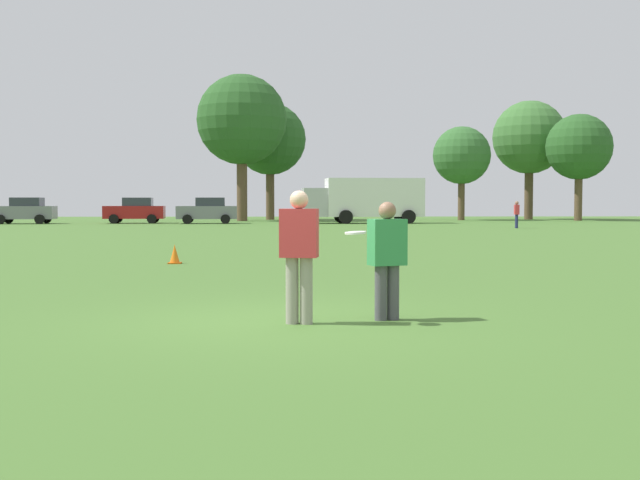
# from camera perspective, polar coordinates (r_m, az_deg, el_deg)

# --- Properties ---
(ground_plane) EXTENTS (141.30, 141.30, 0.00)m
(ground_plane) POSITION_cam_1_polar(r_m,az_deg,el_deg) (10.26, -2.87, -5.91)
(ground_plane) COLOR #47702D
(player_thrower) EXTENTS (0.51, 0.34, 1.69)m
(player_thrower) POSITION_cam_1_polar(r_m,az_deg,el_deg) (9.97, -1.52, -0.65)
(player_thrower) COLOR gray
(player_thrower) RESTS_ON ground
(player_defender) EXTENTS (0.52, 0.40, 1.55)m
(player_defender) POSITION_cam_1_polar(r_m,az_deg,el_deg) (10.33, 4.87, -1.02)
(player_defender) COLOR #4C4C51
(player_defender) RESTS_ON ground
(frisbee) EXTENTS (0.27, 0.27, 0.05)m
(frisbee) POSITION_cam_1_polar(r_m,az_deg,el_deg) (9.91, 2.57, 0.53)
(frisbee) COLOR white
(traffic_cone) EXTENTS (0.32, 0.32, 0.48)m
(traffic_cone) POSITION_cam_1_polar(r_m,az_deg,el_deg) (20.02, -10.45, -1.03)
(traffic_cone) COLOR #D8590C
(traffic_cone) RESTS_ON ground
(parked_car_mid_left) EXTENTS (4.32, 2.45, 1.82)m
(parked_car_mid_left) POSITION_cam_1_polar(r_m,az_deg,el_deg) (58.51, -20.56, 2.01)
(parked_car_mid_left) COLOR slate
(parked_car_mid_left) RESTS_ON ground
(parked_car_center) EXTENTS (4.32, 2.45, 1.82)m
(parked_car_center) POSITION_cam_1_polar(r_m,az_deg,el_deg) (57.56, -13.20, 2.11)
(parked_car_center) COLOR maroon
(parked_car_center) RESTS_ON ground
(parked_car_mid_right) EXTENTS (4.32, 2.45, 1.82)m
(parked_car_mid_right) POSITION_cam_1_polar(r_m,az_deg,el_deg) (55.85, -8.12, 2.13)
(parked_car_mid_right) COLOR slate
(parked_car_mid_right) RESTS_ON ground
(box_truck) EXTENTS (8.65, 3.40, 3.18)m
(box_truck) POSITION_cam_1_polar(r_m,az_deg,el_deg) (56.09, 3.29, 3.00)
(box_truck) COLOR white
(box_truck) RESTS_ON ground
(bystander_far_jogger) EXTENTS (0.29, 0.45, 1.57)m
(bystander_far_jogger) POSITION_cam_1_polar(r_m,az_deg,el_deg) (47.16, 14.02, 1.91)
(bystander_far_jogger) COLOR #1E234C
(bystander_far_jogger) RESTS_ON ground
(tree_west_maple) EXTENTS (7.11, 7.11, 11.56)m
(tree_west_maple) POSITION_cam_1_polar(r_m,az_deg,el_deg) (63.19, -5.68, 8.60)
(tree_west_maple) COLOR brown
(tree_west_maple) RESTS_ON ground
(tree_center_elm) EXTENTS (6.07, 6.07, 9.86)m
(tree_center_elm) POSITION_cam_1_polar(r_m,az_deg,el_deg) (67.36, -3.63, 7.25)
(tree_center_elm) COLOR brown
(tree_center_elm) RESTS_ON ground
(tree_east_birch) EXTENTS (4.77, 4.77, 7.75)m
(tree_east_birch) POSITION_cam_1_polar(r_m,az_deg,el_deg) (66.55, 10.19, 6.01)
(tree_east_birch) COLOR brown
(tree_east_birch) RESTS_ON ground
(tree_east_oak) EXTENTS (6.28, 6.28, 10.21)m
(tree_east_oak) POSITION_cam_1_polar(r_m,az_deg,el_deg) (70.79, 14.89, 7.14)
(tree_east_oak) COLOR brown
(tree_east_oak) RESTS_ON ground
(tree_far_east_pine) EXTENTS (5.27, 5.27, 8.57)m
(tree_far_east_pine) POSITION_cam_1_polar(r_m,az_deg,el_deg) (67.06, 18.21, 6.38)
(tree_far_east_pine) COLOR brown
(tree_far_east_pine) RESTS_ON ground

